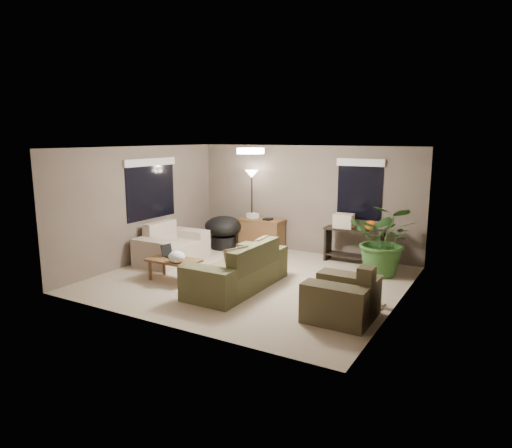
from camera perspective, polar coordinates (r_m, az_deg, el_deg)
The scene contains 20 objects.
room_shell at distance 8.53m, azimuth -0.67°, elevation 1.10°, with size 5.50×5.50×5.50m.
main_sofa at distance 8.26m, azimuth -2.10°, elevation -6.05°, with size 0.95×2.20×0.85m.
throw_pillows at distance 8.03m, azimuth -0.57°, elevation -3.89°, with size 0.36×1.39×0.47m.
loveseat at distance 10.20m, azimuth -10.56°, elevation -2.93°, with size 0.90×1.60×0.85m.
armchair at distance 7.05m, azimuth 10.75°, elevation -9.23°, with size 0.95×1.00×0.85m.
coffee_table at distance 8.79m, azimuth -10.23°, elevation -4.74°, with size 1.00×0.55×0.42m.
laptop at distance 8.94m, azimuth -10.67°, elevation -3.69°, with size 0.42×0.35×0.24m.
plastic_bag at distance 8.51m, azimuth -9.88°, elevation -4.05°, with size 0.31×0.28×0.22m, color white.
desk at distance 11.04m, azimuth 0.70°, elevation -1.26°, with size 1.10×0.50×0.75m.
desk_papers at distance 11.02m, azimuth -0.03°, elevation 0.97°, with size 0.70×0.30×0.12m.
console_table at distance 10.07m, azimuth 12.16°, elevation -2.34°, with size 1.30×0.40×0.75m.
pumpkin at distance 9.89m, azimuth 14.18°, elevation -0.20°, with size 0.25×0.25×0.21m, color orange.
cardboard_box at distance 10.06m, azimuth 10.91°, elevation 0.39°, with size 0.41×0.31×0.31m, color beige.
papasan_chair at distance 11.15m, azimuth -4.10°, elevation -0.70°, with size 1.02×1.02×0.80m.
floor_lamp at distance 10.98m, azimuth -0.54°, elevation 5.12°, with size 0.32×0.32×1.91m.
ceiling_fixture at distance 8.41m, azimuth -0.69°, elevation 9.12°, with size 0.50×0.50×0.10m, color white.
houseplant at distance 9.29m, azimuth 15.79°, elevation -2.85°, with size 1.29×1.43×1.12m, color #2D5923.
cat_scratching_post at distance 7.67m, azimuth 14.51°, elevation -8.38°, with size 0.32×0.32×0.50m.
window_left at distance 10.33m, azimuth -13.01°, elevation 5.52°, with size 0.05×1.56×1.33m.
window_back at distance 10.20m, azimuth 12.87°, elevation 5.48°, with size 1.06×0.05×1.33m.
Camera 1 is at (4.28, -7.24, 2.70)m, focal length 32.00 mm.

